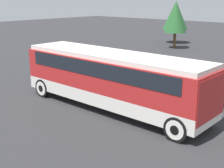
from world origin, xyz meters
TOP-DOWN VIEW (x-y plane):
  - ground_plane at (0.00, 0.00)m, footprint 120.00×120.00m
  - tour_bus at (0.10, -0.00)m, footprint 10.66×2.68m
  - parked_car_near at (2.22, 4.80)m, footprint 4.17×1.94m
  - parked_car_mid at (-4.94, 7.87)m, footprint 4.80×1.84m
  - parked_car_far at (-0.10, 7.25)m, footprint 4.34×1.90m
  - tree_left at (-8.04, 19.73)m, footprint 2.42×2.42m
  - tree_center at (-10.31, 23.51)m, footprint 3.12×3.12m

SIDE VIEW (x-z plane):
  - ground_plane at x=0.00m, z-range 0.00..0.00m
  - parked_car_mid at x=-4.94m, z-range 0.01..1.32m
  - parked_car_near at x=2.22m, z-range 0.00..1.34m
  - parked_car_far at x=-0.10m, z-range 0.00..1.45m
  - tour_bus at x=0.10m, z-range 0.31..3.23m
  - tree_center at x=-10.31m, z-range 0.84..6.05m
  - tree_left at x=-8.04m, z-range 0.87..6.03m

